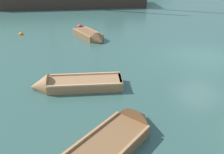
% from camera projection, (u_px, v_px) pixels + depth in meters
% --- Properties ---
extents(ground_plane, '(120.00, 120.00, 0.00)m').
position_uv_depth(ground_plane, '(204.00, 57.00, 13.68)').
color(ground_plane, '#33564C').
extents(sailing_ship, '(18.43, 8.09, 13.28)m').
position_uv_depth(sailing_ship, '(75.00, 1.00, 27.35)').
color(sailing_ship, '#38281E').
rests_on(sailing_ship, ground).
extents(rowboat_outer_left, '(3.98, 3.01, 1.22)m').
position_uv_depth(rowboat_outer_left, '(118.00, 139.00, 7.42)').
color(rowboat_outer_left, brown).
rests_on(rowboat_outer_left, ground).
extents(rowboat_near_dock, '(4.07, 2.22, 1.08)m').
position_uv_depth(rowboat_near_dock, '(71.00, 85.00, 10.43)').
color(rowboat_near_dock, '#9E7047').
rests_on(rowboat_near_dock, ground).
extents(rowboat_portside, '(1.65, 3.37, 1.00)m').
position_uv_depth(rowboat_portside, '(91.00, 37.00, 16.66)').
color(rowboat_portside, brown).
rests_on(rowboat_portside, ground).
extents(buoy_orange, '(0.35, 0.35, 0.35)m').
position_uv_depth(buoy_orange, '(21.00, 35.00, 17.55)').
color(buoy_orange, orange).
rests_on(buoy_orange, ground).
extents(buoy_red, '(0.42, 0.42, 0.42)m').
position_uv_depth(buoy_red, '(80.00, 27.00, 19.50)').
color(buoy_red, red).
rests_on(buoy_red, ground).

